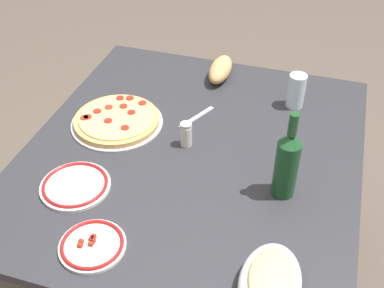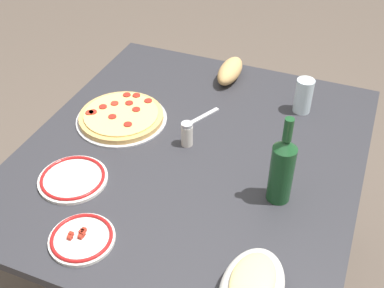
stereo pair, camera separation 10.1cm
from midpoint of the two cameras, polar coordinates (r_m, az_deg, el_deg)
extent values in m
plane|color=brown|center=(2.16, 1.40, -16.31)|extent=(8.00, 8.00, 0.00)
cube|color=#2D2D33|center=(1.60, 1.81, -1.29)|extent=(1.21, 1.09, 0.03)
cylinder|color=#33302D|center=(2.21, 18.54, -3.14)|extent=(0.07, 0.07, 0.72)
cylinder|color=#33302D|center=(2.38, -4.67, 2.57)|extent=(0.07, 0.07, 0.72)
cylinder|color=#B7B7BC|center=(1.74, -6.65, 2.88)|extent=(0.32, 0.32, 0.01)
cylinder|color=tan|center=(1.73, -6.68, 3.20)|extent=(0.30, 0.30, 0.02)
cylinder|color=#EACC75|center=(1.73, -6.71, 3.52)|extent=(0.26, 0.26, 0.01)
cylinder|color=maroon|center=(1.82, -6.11, 5.75)|extent=(0.03, 0.03, 0.00)
cylinder|color=#B22D1E|center=(1.77, -7.50, 4.74)|extent=(0.03, 0.03, 0.00)
cylinder|color=maroon|center=(1.66, -5.86, 2.28)|extent=(0.03, 0.03, 0.00)
cylinder|color=maroon|center=(1.78, -3.56, 5.08)|extent=(0.03, 0.03, 0.00)
cylinder|color=maroon|center=(1.71, -7.71, 3.18)|extent=(0.03, 0.03, 0.00)
cylinder|color=#B22D1E|center=(1.74, -10.38, 3.63)|extent=(0.03, 0.03, 0.00)
cylinder|color=maroon|center=(1.76, -8.85, 4.33)|extent=(0.03, 0.03, 0.00)
cylinder|color=maroon|center=(1.74, -9.99, 3.70)|extent=(0.03, 0.03, 0.00)
cylinder|color=maroon|center=(1.81, -4.98, 5.71)|extent=(0.03, 0.03, 0.00)
cylinder|color=maroon|center=(1.77, -5.80, 4.80)|extent=(0.03, 0.03, 0.00)
cylinder|color=maroon|center=(1.73, -4.94, 4.05)|extent=(0.03, 0.03, 0.00)
ellipsoid|color=white|center=(1.21, 9.56, -16.45)|extent=(0.24, 0.15, 0.07)
ellipsoid|color=#AD2819|center=(1.20, 9.62, -16.11)|extent=(0.20, 0.12, 0.03)
ellipsoid|color=#EFD684|center=(1.19, 9.72, -15.62)|extent=(0.17, 0.10, 0.02)
cylinder|color=#194723|center=(1.41, 12.52, -3.52)|extent=(0.07, 0.07, 0.19)
cone|color=#194723|center=(1.34, 13.16, -0.09)|extent=(0.07, 0.07, 0.03)
cylinder|color=#194723|center=(1.31, 13.47, 1.61)|extent=(0.03, 0.03, 0.07)
cylinder|color=silver|center=(1.80, 14.61, 5.49)|extent=(0.06, 0.06, 0.13)
cylinder|color=white|center=(1.52, -12.00, -4.15)|extent=(0.21, 0.21, 0.01)
torus|color=red|center=(1.51, -12.04, -3.93)|extent=(0.20, 0.20, 0.01)
cylinder|color=white|center=(1.35, -10.72, -11.03)|extent=(0.18, 0.18, 0.01)
torus|color=red|center=(1.34, -10.76, -10.81)|extent=(0.17, 0.17, 0.01)
cube|color=#AD2819|center=(1.35, -10.78, -10.20)|extent=(0.01, 0.01, 0.01)
cube|color=#AD2819|center=(1.35, -10.53, -10.02)|extent=(0.01, 0.01, 0.01)
cube|color=#AD2819|center=(1.34, -10.64, -10.46)|extent=(0.01, 0.01, 0.01)
cube|color=#AD2819|center=(1.34, -10.88, -10.73)|extent=(0.01, 0.01, 0.01)
cube|color=#AD2819|center=(1.34, -12.11, -10.78)|extent=(0.01, 0.01, 0.01)
cube|color=#AD2819|center=(1.35, -11.98, -10.44)|extent=(0.01, 0.01, 0.01)
ellipsoid|color=tan|center=(1.95, 6.01, 8.54)|extent=(0.20, 0.08, 0.07)
cylinder|color=silver|center=(1.60, 1.21, 0.98)|extent=(0.04, 0.04, 0.07)
cylinder|color=#B7B7BC|center=(1.57, 1.23, 2.23)|extent=(0.04, 0.04, 0.01)
cube|color=#B7B7BC|center=(1.74, 2.72, 3.08)|extent=(0.16, 0.09, 0.00)
camera|label=1|loc=(0.05, -88.16, 1.50)|focal=45.23mm
camera|label=2|loc=(0.05, 91.84, -1.50)|focal=45.23mm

